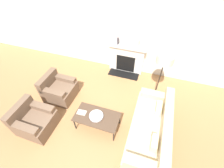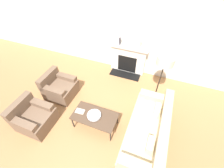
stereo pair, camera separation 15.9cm
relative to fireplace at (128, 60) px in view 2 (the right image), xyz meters
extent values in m
plane|color=#A87547|center=(-0.11, -2.90, -0.52)|extent=(18.00, 18.00, 0.00)
cube|color=silver|center=(-0.11, 0.15, 0.93)|extent=(18.00, 0.06, 2.90)
cube|color=silver|center=(0.00, 0.02, -0.01)|extent=(1.25, 0.20, 1.01)
cube|color=black|center=(0.00, -0.07, -0.15)|extent=(0.69, 0.04, 0.66)
cube|color=black|center=(0.00, -0.26, -0.51)|extent=(1.12, 0.40, 0.02)
cube|color=silver|center=(0.00, -0.01, 0.52)|extent=(1.37, 0.28, 0.05)
cube|color=#CCB78E|center=(1.21, -2.41, -0.29)|extent=(0.87, 2.11, 0.45)
cube|color=#CCB78E|center=(1.55, -2.41, 0.14)|extent=(0.20, 2.11, 0.41)
cube|color=#CCB78E|center=(1.21, -1.46, 0.03)|extent=(0.80, 0.22, 0.18)
cube|color=#CCB78E|center=(1.21, -3.35, 0.03)|extent=(0.80, 0.22, 0.18)
cube|color=beige|center=(1.34, -1.93, 0.08)|extent=(0.12, 0.32, 0.28)
cube|color=beige|center=(1.34, -2.88, 0.08)|extent=(0.12, 0.32, 0.28)
cube|color=brown|center=(-1.62, -3.10, -0.29)|extent=(0.87, 0.83, 0.44)
cube|color=brown|center=(-1.98, -3.10, 0.10)|extent=(0.18, 0.83, 0.35)
cube|color=brown|center=(-1.62, -3.43, 0.00)|extent=(0.78, 0.18, 0.14)
cube|color=brown|center=(-1.62, -2.78, 0.00)|extent=(0.78, 0.18, 0.14)
cube|color=brown|center=(-1.62, -1.94, -0.29)|extent=(0.87, 0.83, 0.44)
cube|color=brown|center=(-1.98, -1.94, 0.10)|extent=(0.18, 0.83, 0.35)
cube|color=brown|center=(-1.62, -2.26, 0.00)|extent=(0.78, 0.18, 0.14)
cube|color=brown|center=(-1.62, -1.61, 0.00)|extent=(0.78, 0.18, 0.14)
cube|color=#4C3828|center=(-0.11, -2.56, -0.08)|extent=(1.15, 0.61, 0.03)
cylinder|color=black|center=(-0.65, -2.83, -0.30)|extent=(0.03, 0.03, 0.42)
cylinder|color=black|center=(0.42, -2.83, -0.30)|extent=(0.03, 0.03, 0.42)
cylinder|color=black|center=(-0.65, -2.30, -0.30)|extent=(0.03, 0.03, 0.42)
cylinder|color=black|center=(0.42, -2.30, -0.30)|extent=(0.03, 0.03, 0.42)
cylinder|color=silver|center=(-0.12, -2.58, -0.06)|extent=(0.12, 0.12, 0.02)
cylinder|color=silver|center=(-0.12, -2.58, -0.02)|extent=(0.35, 0.35, 0.05)
cube|color=#B2A893|center=(-0.53, -2.58, -0.05)|extent=(0.25, 0.17, 0.02)
cylinder|color=black|center=(1.23, -0.99, -0.50)|extent=(0.32, 0.32, 0.03)
cylinder|color=black|center=(1.23, -0.99, 0.20)|extent=(0.03, 0.03, 1.37)
cylinder|color=beige|center=(1.23, -0.99, 0.95)|extent=(0.45, 0.45, 0.23)
cylinder|color=#3D383D|center=(-0.34, 0.02, 0.66)|extent=(0.07, 0.07, 0.24)
cylinder|color=beige|center=(0.33, 0.02, 0.68)|extent=(0.13, 0.13, 0.27)
camera|label=1|loc=(0.92, -4.45, 3.22)|focal=24.00mm
camera|label=2|loc=(1.07, -4.40, 3.22)|focal=24.00mm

